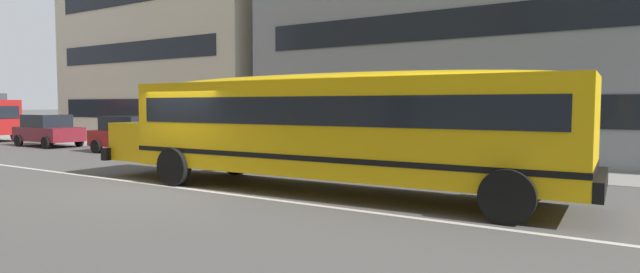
# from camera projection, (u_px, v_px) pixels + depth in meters

# --- Properties ---
(ground_plane) EXTENTS (400.00, 400.00, 0.00)m
(ground_plane) POSITION_uv_depth(u_px,v_px,m) (177.00, 187.00, 13.14)
(ground_plane) COLOR #54514F
(sidewalk_far) EXTENTS (120.00, 3.00, 0.01)m
(sidewalk_far) POSITION_uv_depth(u_px,v_px,m) (334.00, 159.00, 19.84)
(sidewalk_far) COLOR gray
(sidewalk_far) RESTS_ON ground_plane
(lane_centreline) EXTENTS (110.00, 0.16, 0.01)m
(lane_centreline) POSITION_uv_depth(u_px,v_px,m) (177.00, 187.00, 13.14)
(lane_centreline) COLOR silver
(lane_centreline) RESTS_ON ground_plane
(school_bus) EXTENTS (13.06, 3.11, 2.91)m
(school_bus) POSITION_uv_depth(u_px,v_px,m) (327.00, 122.00, 12.35)
(school_bus) COLOR yellow
(school_bus) RESTS_ON ground_plane
(parked_car_maroon_by_entrance) EXTENTS (3.92, 1.91, 1.64)m
(parked_car_maroon_by_entrance) POSITION_uv_depth(u_px,v_px,m) (48.00, 130.00, 25.91)
(parked_car_maroon_by_entrance) COLOR maroon
(parked_car_maroon_by_entrance) RESTS_ON ground_plane
(parked_car_red_past_driveway) EXTENTS (3.95, 1.98, 1.64)m
(parked_car_red_past_driveway) POSITION_uv_depth(u_px,v_px,m) (131.00, 134.00, 22.39)
(parked_car_red_past_driveway) COLOR maroon
(parked_car_red_past_driveway) RESTS_ON ground_plane
(apartment_block_far_centre) EXTENTS (17.12, 13.90, 13.30)m
(apartment_block_far_centre) POSITION_uv_depth(u_px,v_px,m) (479.00, 13.00, 24.79)
(apartment_block_far_centre) COLOR gray
(apartment_block_far_centre) RESTS_ON ground_plane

